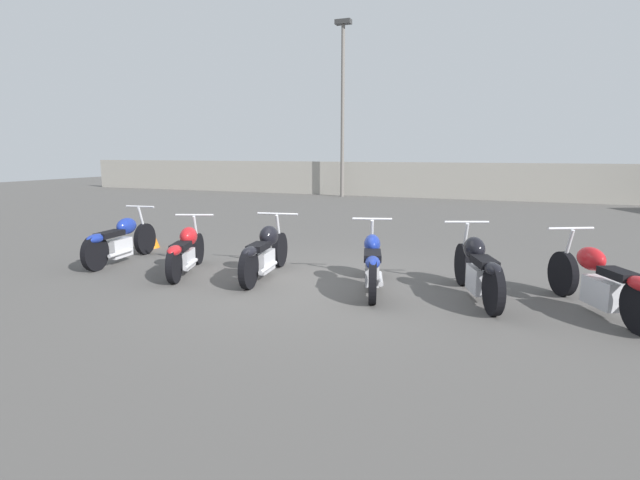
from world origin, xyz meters
name	(u,v)px	position (x,y,z in m)	size (l,w,h in m)	color
ground_plane	(315,283)	(0.00, 0.00, 0.00)	(60.00, 60.00, 0.00)	#514F4C
fence_back	(452,181)	(0.00, 15.38, 0.79)	(40.00, 0.04, 1.58)	#9E998E
light_pole_left	(343,95)	(-4.81, 14.69, 4.53)	(0.70, 0.35, 7.70)	slate
motorcycle_slot_0	(120,240)	(-3.91, 0.03, 0.42)	(0.62, 2.09, 0.99)	black
motorcycle_slot_1	(186,250)	(-2.25, -0.22, 0.40)	(0.93, 1.84, 0.93)	black
motorcycle_slot_2	(265,252)	(-0.90, 0.05, 0.42)	(0.73, 2.12, 0.98)	black
motorcycle_slot_3	(372,263)	(0.93, -0.02, 0.41)	(0.86, 2.05, 0.99)	black
motorcycle_slot_4	(478,269)	(2.42, 0.08, 0.44)	(0.96, 1.98, 1.01)	black
motorcycle_slot_5	(601,282)	(3.91, -0.02, 0.42)	(1.16, 2.00, 1.00)	black
traffic_cone_near	(151,237)	(-4.39, 1.41, 0.24)	(0.33, 0.33, 0.47)	orange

